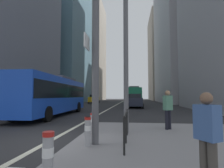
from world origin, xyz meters
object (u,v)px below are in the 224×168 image
(city_bus_red_distant, at_px, (131,95))
(bollard_left, at_px, (48,156))
(bollard_right, at_px, (88,130))
(pedestrian_walking, at_px, (208,134))
(car_receding_near, at_px, (135,101))
(street_lamp_post, at_px, (126,11))
(bollard_back, at_px, (93,122))
(pedestrian_waiting, at_px, (168,107))
(car_oncoming_mid, at_px, (94,99))
(city_bus_red_receding, at_px, (134,95))
(traffic_signal_gantry, at_px, (43,24))
(city_bus_blue_oncoming, at_px, (53,94))
(car_receding_far, at_px, (133,100))

(city_bus_red_distant, bearing_deg, bollard_left, -91.02)
(bollard_right, xyz_separation_m, pedestrian_walking, (2.59, -2.21, 0.38))
(car_receding_near, height_order, pedestrian_walking, car_receding_near)
(street_lamp_post, height_order, pedestrian_walking, street_lamp_post)
(car_receding_near, bearing_deg, bollard_back, -96.30)
(bollard_left, bearing_deg, pedestrian_waiting, 61.66)
(car_oncoming_mid, distance_m, pedestrian_walking, 39.30)
(bollard_back, bearing_deg, city_bus_red_receding, 86.34)
(traffic_signal_gantry, xyz_separation_m, street_lamp_post, (2.71, 1.90, 1.20))
(bollard_left, xyz_separation_m, pedestrian_walking, (2.66, 0.26, 0.36))
(traffic_signal_gantry, bearing_deg, pedestrian_waiting, 32.12)
(pedestrian_waiting, relative_size, pedestrian_walking, 1.12)
(city_bus_blue_oncoming, distance_m, street_lamp_post, 10.30)
(city_bus_red_receding, relative_size, traffic_signal_gantry, 1.82)
(car_oncoming_mid, distance_m, bollard_left, 38.96)
(bollard_right, bearing_deg, car_oncoming_mid, 101.80)
(city_bus_red_distant, height_order, bollard_back, city_bus_red_distant)
(city_bus_blue_oncoming, height_order, pedestrian_waiting, city_bus_blue_oncoming)
(city_bus_red_receding, bearing_deg, bollard_back, -93.66)
(bollard_back, relative_size, pedestrian_waiting, 0.45)
(car_receding_near, relative_size, bollard_right, 5.32)
(car_receding_far, distance_m, traffic_signal_gantry, 21.70)
(street_lamp_post, height_order, bollard_right, street_lamp_post)
(city_bus_red_receding, height_order, traffic_signal_gantry, traffic_signal_gantry)
(bollard_right, bearing_deg, pedestrian_walking, -40.37)
(city_bus_blue_oncoming, relative_size, car_oncoming_mid, 2.53)
(bollard_right, height_order, pedestrian_waiting, pedestrian_waiting)
(city_bus_red_receding, relative_size, bollard_right, 12.61)
(street_lamp_post, relative_size, pedestrian_waiting, 4.56)
(city_bus_blue_oncoming, distance_m, car_receding_far, 13.91)
(car_receding_far, bearing_deg, street_lamp_post, -91.08)
(bollard_right, bearing_deg, car_receding_near, 85.15)
(city_bus_blue_oncoming, height_order, traffic_signal_gantry, traffic_signal_gantry)
(city_bus_red_receding, distance_m, pedestrian_waiting, 27.59)
(traffic_signal_gantry, xyz_separation_m, bollard_left, (1.56, -2.70, -3.43))
(city_bus_blue_oncoming, xyz_separation_m, city_bus_red_receding, (6.89, 21.26, -0.00))
(car_receding_far, relative_size, traffic_signal_gantry, 0.71)
(car_receding_far, distance_m, bollard_right, 21.55)
(city_bus_red_receding, height_order, city_bus_red_distant, same)
(city_bus_blue_oncoming, bearing_deg, pedestrian_waiting, -37.15)
(car_oncoming_mid, xyz_separation_m, car_receding_near, (9.19, -15.51, 0.00))
(traffic_signal_gantry, distance_m, bollard_left, 4.64)
(car_receding_far, distance_m, pedestrian_walking, 23.73)
(bollard_left, distance_m, bollard_right, 2.47)
(street_lamp_post, relative_size, bollard_right, 9.26)
(car_oncoming_mid, relative_size, street_lamp_post, 0.56)
(bollard_left, distance_m, pedestrian_waiting, 6.35)
(city_bus_red_receding, relative_size, pedestrian_waiting, 6.21)
(city_bus_red_receding, xyz_separation_m, pedestrian_waiting, (1.40, -27.54, -0.71))
(car_oncoming_mid, relative_size, traffic_signal_gantry, 0.75)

